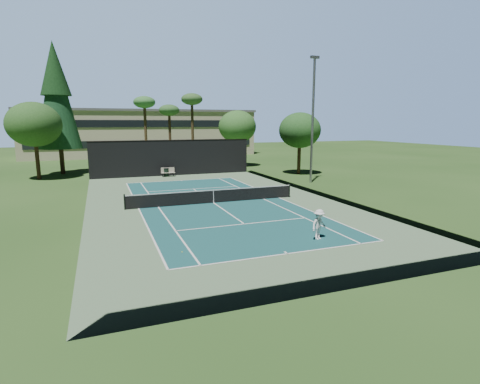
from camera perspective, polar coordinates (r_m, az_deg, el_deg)
The scene contains 22 objects.
ground at distance 28.22m, azimuth -4.05°, elevation -1.69°, with size 160.00×160.00×0.00m, color #2A4E1D.
apron_slab at distance 28.22m, azimuth -4.05°, elevation -1.68°, with size 18.00×32.00×0.01m, color #5D7F59.
court_surface at distance 28.22m, azimuth -4.05°, elevation -1.66°, with size 10.97×23.77×0.01m, color #195152.
court_lines at distance 28.21m, azimuth -4.05°, elevation -1.65°, with size 11.07×23.87×0.01m.
tennis_net at distance 28.11m, azimuth -4.06°, elevation -0.58°, with size 12.90×0.10×1.10m.
fence at distance 27.93m, azimuth -4.14°, elevation 2.37°, with size 18.04×32.05×4.03m.
player at distance 19.77m, azimuth 11.94°, elevation -4.85°, with size 1.02×0.59×1.58m, color white.
tennis_ball_a at distance 17.80m, azimuth -8.81°, elevation -9.03°, with size 0.06×0.06×0.06m, color #BBD02F.
tennis_ball_b at distance 28.95m, azimuth -12.84°, elevation -1.55°, with size 0.07×0.07×0.07m, color #ABCA2E.
tennis_ball_c at distance 31.21m, azimuth 1.34°, elevation -0.42°, with size 0.07×0.07×0.07m, color #CDEE36.
tennis_ball_d at distance 30.88m, azimuth -9.76°, elevation -0.69°, with size 0.06×0.06×0.06m, color #D3ED35.
park_bench at distance 42.70m, azimuth -10.93°, elevation 3.05°, with size 1.50×0.45×1.02m.
trash_bin at distance 42.78m, azimuth -11.18°, elevation 2.96°, with size 0.56×0.56×0.95m.
pine_tree at distance 48.77m, azimuth -26.24°, elevation 13.70°, with size 4.80×4.80×15.00m.
palm_a at distance 50.84m, azimuth -14.35°, elevation 12.72°, with size 2.80×2.80×9.32m.
palm_b at distance 53.30m, azimuth -10.74°, elevation 11.84°, with size 2.80×2.80×8.42m.
palm_c at distance 50.92m, azimuth -7.34°, elevation 13.41°, with size 2.80×2.80×9.77m.
decid_tree_a at distance 51.63m, azimuth -0.40°, elevation 9.92°, with size 5.12×5.12×7.62m.
decid_tree_b at distance 44.22m, azimuth 9.10°, elevation 9.25°, with size 4.80×4.80×7.14m.
decid_tree_c at distance 44.89m, azimuth -28.89°, elevation 8.99°, with size 5.44×5.44×8.09m.
campus_building at distance 72.88m, azimuth -14.59°, elevation 8.80°, with size 40.50×12.50×8.30m.
light_pole at distance 38.03m, azimuth 11.03°, elevation 11.09°, with size 0.90×0.25×12.22m.
Camera 1 is at (-7.80, -26.46, 5.94)m, focal length 28.00 mm.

